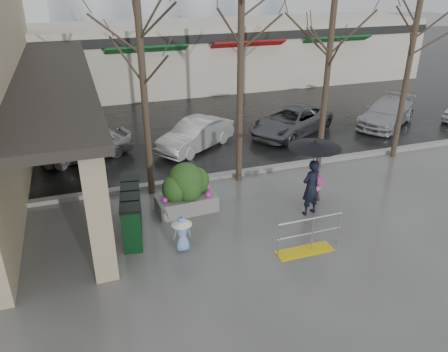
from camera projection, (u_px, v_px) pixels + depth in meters
ground at (244, 237)px, 12.56m from camera, size 120.00×120.00×0.00m
street_asphalt at (132, 77)px, 31.36m from camera, size 120.00×36.00×0.01m
curb at (204, 178)px, 15.95m from camera, size 120.00×0.30×0.15m
canopy_slab at (50, 68)px, 16.43m from camera, size 2.80×18.00×0.25m
pillar_front at (99, 215)px, 10.23m from camera, size 0.55×0.55×3.50m
pillar_back at (84, 129)px, 15.79m from camera, size 0.55×0.55×3.50m
storefront_row at (171, 56)px, 27.65m from camera, size 34.00×6.74×4.00m
handrail at (307, 239)px, 11.78m from camera, size 1.90×0.50×1.03m
tree_west at (140, 40)px, 12.88m from camera, size 3.20×3.20×6.80m
tree_midwest at (241, 30)px, 13.76m from camera, size 3.20×3.20×7.00m
tree_mideast at (331, 38)px, 14.89m from camera, size 3.20×3.20×6.50m
tree_east at (417, 18)px, 15.70m from camera, size 3.20×3.20×7.20m
woman at (313, 168)px, 13.12m from camera, size 1.58×1.58×2.46m
child_pink at (315, 184)px, 14.31m from camera, size 0.57×0.56×1.04m
child_blue at (182, 231)px, 11.73m from camera, size 0.56×0.56×1.03m
planter at (186, 188)px, 13.62m from camera, size 1.92×1.11×1.64m
news_boxes at (132, 211)px, 12.56m from camera, size 0.87×2.42×1.33m
car_a at (85, 144)px, 17.54m from camera, size 3.96×2.41×1.26m
car_b at (196, 135)px, 18.50m from camera, size 3.90×3.27×1.26m
car_c at (291, 121)px, 20.19m from camera, size 4.98×4.01×1.26m
car_d at (387, 113)px, 21.38m from camera, size 4.58×3.90×1.26m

